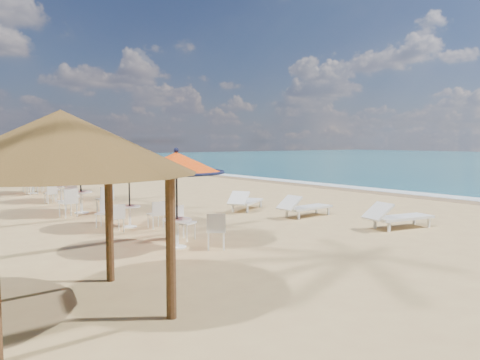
{
  "coord_description": "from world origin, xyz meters",
  "views": [
    {
      "loc": [
        -10.72,
        -9.37,
        2.49
      ],
      "look_at": [
        -1.25,
        3.03,
        1.2
      ],
      "focal_mm": 35.0,
      "sensor_mm": 36.0,
      "label": 1
    }
  ],
  "objects_px": {
    "station_4": "(32,157)",
    "lounger_near": "(396,216)",
    "lounger_mid": "(303,206)",
    "station_2": "(80,159)",
    "station_0": "(179,172)",
    "station_3": "(59,163)",
    "station_1": "(128,173)",
    "palapa": "(61,143)",
    "lounger_far": "(245,201)"
  },
  "relations": [
    {
      "from": "station_1",
      "to": "station_3",
      "type": "relative_size",
      "value": 1.0
    },
    {
      "from": "station_1",
      "to": "palapa",
      "type": "height_order",
      "value": "palapa"
    },
    {
      "from": "station_1",
      "to": "station_0",
      "type": "bearing_deg",
      "value": -91.94
    },
    {
      "from": "lounger_mid",
      "to": "palapa",
      "type": "height_order",
      "value": "palapa"
    },
    {
      "from": "lounger_mid",
      "to": "lounger_near",
      "type": "bearing_deg",
      "value": -81.23
    },
    {
      "from": "station_3",
      "to": "lounger_near",
      "type": "height_order",
      "value": "station_3"
    },
    {
      "from": "station_4",
      "to": "lounger_mid",
      "type": "distance_m",
      "value": 13.96
    },
    {
      "from": "lounger_near",
      "to": "palapa",
      "type": "bearing_deg",
      "value": -163.03
    },
    {
      "from": "lounger_near",
      "to": "palapa",
      "type": "relative_size",
      "value": 0.59
    },
    {
      "from": "station_4",
      "to": "lounger_near",
      "type": "relative_size",
      "value": 1.07
    },
    {
      "from": "station_2",
      "to": "palapa",
      "type": "distance_m",
      "value": 9.93
    },
    {
      "from": "station_3",
      "to": "lounger_mid",
      "type": "xyz_separation_m",
      "value": [
        5.2,
        -9.06,
        -1.23
      ]
    },
    {
      "from": "lounger_mid",
      "to": "palapa",
      "type": "distance_m",
      "value": 10.06
    },
    {
      "from": "station_1",
      "to": "lounger_near",
      "type": "xyz_separation_m",
      "value": [
        6.01,
        -4.8,
        -1.21
      ]
    },
    {
      "from": "station_1",
      "to": "lounger_mid",
      "type": "height_order",
      "value": "station_1"
    },
    {
      "from": "lounger_mid",
      "to": "palapa",
      "type": "bearing_deg",
      "value": -157.91
    },
    {
      "from": "station_3",
      "to": "station_4",
      "type": "height_order",
      "value": "station_4"
    },
    {
      "from": "station_2",
      "to": "lounger_mid",
      "type": "distance_m",
      "value": 7.8
    },
    {
      "from": "station_0",
      "to": "station_2",
      "type": "distance_m",
      "value": 6.64
    },
    {
      "from": "station_2",
      "to": "station_4",
      "type": "xyz_separation_m",
      "value": [
        0.23,
        7.58,
        -0.13
      ]
    },
    {
      "from": "station_4",
      "to": "lounger_far",
      "type": "height_order",
      "value": "station_4"
    },
    {
      "from": "station_2",
      "to": "station_0",
      "type": "bearing_deg",
      "value": -89.32
    },
    {
      "from": "station_0",
      "to": "station_3",
      "type": "xyz_separation_m",
      "value": [
        0.3,
        10.47,
        -0.21
      ]
    },
    {
      "from": "station_0",
      "to": "station_4",
      "type": "height_order",
      "value": "station_4"
    },
    {
      "from": "station_4",
      "to": "palapa",
      "type": "distance_m",
      "value": 17.3
    },
    {
      "from": "station_2",
      "to": "lounger_near",
      "type": "xyz_separation_m",
      "value": [
        6.2,
        -8.34,
        -1.54
      ]
    },
    {
      "from": "station_0",
      "to": "lounger_far",
      "type": "xyz_separation_m",
      "value": [
        4.86,
        3.72,
        -1.44
      ]
    },
    {
      "from": "station_4",
      "to": "lounger_near",
      "type": "bearing_deg",
      "value": -69.47
    },
    {
      "from": "station_1",
      "to": "station_2",
      "type": "height_order",
      "value": "station_2"
    },
    {
      "from": "lounger_mid",
      "to": "station_4",
      "type": "bearing_deg",
      "value": 110.17
    },
    {
      "from": "station_3",
      "to": "lounger_far",
      "type": "distance_m",
      "value": 8.24
    },
    {
      "from": "station_0",
      "to": "palapa",
      "type": "relative_size",
      "value": 0.61
    },
    {
      "from": "station_3",
      "to": "lounger_mid",
      "type": "bearing_deg",
      "value": -60.16
    },
    {
      "from": "station_3",
      "to": "station_4",
      "type": "relative_size",
      "value": 0.89
    },
    {
      "from": "lounger_near",
      "to": "lounger_far",
      "type": "xyz_separation_m",
      "value": [
        -1.26,
        5.41,
        -0.02
      ]
    },
    {
      "from": "station_1",
      "to": "station_4",
      "type": "distance_m",
      "value": 11.13
    },
    {
      "from": "station_3",
      "to": "lounger_near",
      "type": "relative_size",
      "value": 0.96
    },
    {
      "from": "station_1",
      "to": "lounger_mid",
      "type": "relative_size",
      "value": 1.03
    },
    {
      "from": "station_1",
      "to": "lounger_far",
      "type": "relative_size",
      "value": 1.02
    },
    {
      "from": "station_4",
      "to": "palapa",
      "type": "relative_size",
      "value": 0.63
    },
    {
      "from": "station_2",
      "to": "lounger_mid",
      "type": "relative_size",
      "value": 1.24
    },
    {
      "from": "lounger_mid",
      "to": "station_3",
      "type": "bearing_deg",
      "value": 117.37
    },
    {
      "from": "station_2",
      "to": "station_3",
      "type": "relative_size",
      "value": 1.2
    },
    {
      "from": "station_0",
      "to": "lounger_mid",
      "type": "height_order",
      "value": "station_0"
    },
    {
      "from": "station_2",
      "to": "lounger_near",
      "type": "bearing_deg",
      "value": -53.37
    },
    {
      "from": "station_0",
      "to": "station_2",
      "type": "xyz_separation_m",
      "value": [
        -0.08,
        6.64,
        0.11
      ]
    },
    {
      "from": "station_0",
      "to": "lounger_near",
      "type": "distance_m",
      "value": 6.51
    },
    {
      "from": "station_0",
      "to": "palapa",
      "type": "distance_m",
      "value": 4.42
    },
    {
      "from": "lounger_near",
      "to": "lounger_far",
      "type": "relative_size",
      "value": 1.07
    },
    {
      "from": "station_0",
      "to": "palapa",
      "type": "bearing_deg",
      "value": -142.12
    }
  ]
}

